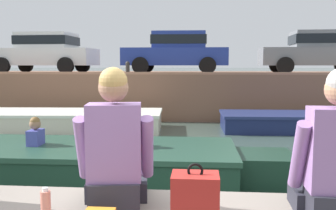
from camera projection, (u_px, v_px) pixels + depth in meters
ground_plane at (179, 157)px, 7.84m from camera, size 400.00×400.00×0.00m
far_quay_wall at (189, 92)px, 15.52m from camera, size 60.00×6.00×1.60m
far_wall_coping at (187, 73)px, 12.57m from camera, size 60.00×0.24×0.08m
boat_moored_west_cream at (60, 121)px, 11.11m from camera, size 6.61×2.23×0.56m
boat_moored_central_navy at (303, 122)px, 10.93m from camera, size 5.19×1.79×0.52m
motorboat_passing at (105, 163)px, 6.31m from camera, size 5.92×1.87×1.06m
car_leftmost_white at (45, 51)px, 14.54m from camera, size 4.02×2.07×1.54m
car_left_inner_blue at (177, 51)px, 14.12m from camera, size 3.90×2.00×1.54m
car_centre_grey at (318, 50)px, 13.69m from camera, size 4.05×2.01×1.54m
mooring_bollard_mid at (128, 67)px, 12.85m from camera, size 0.15×0.15×0.45m
person_seated_right at (115, 153)px, 2.58m from camera, size 0.56×0.57×0.97m
person_seated_middle at (336, 162)px, 2.34m from camera, size 0.54×0.53×0.97m
bottle_drink at (46, 204)px, 2.38m from camera, size 0.06×0.06×0.20m
backpack_on_ledge at (195, 202)px, 2.23m from camera, size 0.28×0.24×0.41m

